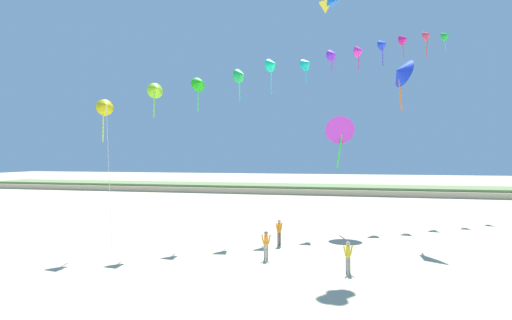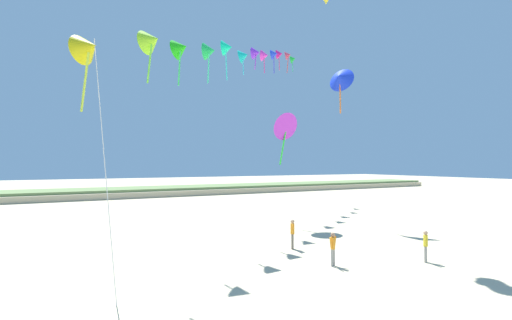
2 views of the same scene
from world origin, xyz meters
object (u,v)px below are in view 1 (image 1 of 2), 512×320
person_near_left (279,230)px  large_kite_low_lead (401,72)px  large_kite_high_solo (340,129)px  person_near_right (348,255)px  person_mid_center (266,243)px

person_near_left → large_kite_low_lead: 14.77m
person_near_left → large_kite_low_lead: size_ratio=0.42×
large_kite_high_solo → large_kite_low_lead: bearing=-22.7°
person_near_right → large_kite_high_solo: size_ratio=0.36×
person_near_left → large_kite_low_lead: (8.20, 5.16, 11.16)m
person_near_right → person_mid_center: size_ratio=0.98×
person_near_left → person_mid_center: 3.72m
person_near_right → large_kite_low_lead: 15.85m
large_kite_low_lead → large_kite_high_solo: bearing=157.3°
person_near_right → large_kite_low_lead: large_kite_low_lead is taller
person_mid_center → large_kite_high_solo: size_ratio=0.36×
person_mid_center → large_kite_low_lead: bearing=46.9°
person_near_right → person_mid_center: 4.88m
person_near_left → large_kite_low_lead: large_kite_low_lead is taller
person_near_left → large_kite_high_solo: bearing=62.0°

